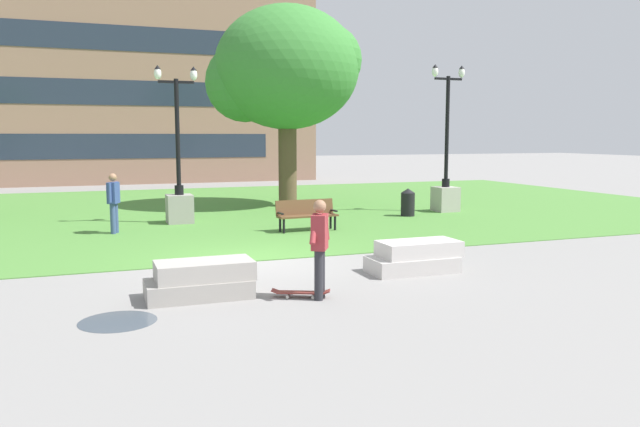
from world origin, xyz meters
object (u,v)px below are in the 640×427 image
(concrete_block_left, at_px, (415,257))
(lamp_post_center, at_px, (446,182))
(skateboard, at_px, (301,292))
(person_skateboarder, at_px, (320,243))
(concrete_block_center, at_px, (201,280))
(lamp_post_right, at_px, (179,192))
(person_bystander_near_lawn, at_px, (114,200))
(park_bench_near_left, at_px, (306,213))
(trash_bin, at_px, (408,202))

(concrete_block_left, height_order, lamp_post_center, lamp_post_center)
(skateboard, bearing_deg, person_skateboarder, -35.55)
(concrete_block_center, bearing_deg, lamp_post_center, 41.14)
(concrete_block_left, relative_size, lamp_post_center, 0.36)
(lamp_post_right, height_order, person_bystander_near_lawn, lamp_post_right)
(park_bench_near_left, bearing_deg, lamp_post_right, 137.80)
(park_bench_near_left, height_order, lamp_post_right, lamp_post_right)
(concrete_block_center, distance_m, skateboard, 1.73)
(concrete_block_center, relative_size, skateboard, 1.81)
(lamp_post_right, bearing_deg, concrete_block_center, -95.57)
(lamp_post_right, bearing_deg, concrete_block_left, -68.40)
(concrete_block_left, bearing_deg, park_bench_near_left, 92.71)
(lamp_post_right, bearing_deg, person_skateboarder, -84.62)
(lamp_post_center, xyz_separation_m, trash_bin, (-1.94, -0.72, -0.58))
(concrete_block_left, distance_m, park_bench_near_left, 6.01)
(person_skateboarder, height_order, park_bench_near_left, person_skateboarder)
(person_skateboarder, bearing_deg, skateboard, 144.45)
(person_bystander_near_lawn, bearing_deg, skateboard, -72.20)
(trash_bin, bearing_deg, skateboard, -127.57)
(park_bench_near_left, distance_m, lamp_post_right, 4.43)
(skateboard, distance_m, person_bystander_near_lawn, 8.99)
(park_bench_near_left, bearing_deg, person_skateboarder, -107.43)
(concrete_block_left, height_order, person_bystander_near_lawn, person_bystander_near_lawn)
(lamp_post_center, bearing_deg, concrete_block_center, -138.86)
(concrete_block_left, xyz_separation_m, person_bystander_near_lawn, (-5.59, 7.40, 0.68))
(concrete_block_center, height_order, concrete_block_left, same)
(person_skateboarder, height_order, skateboard, person_skateboarder)
(park_bench_near_left, bearing_deg, person_bystander_near_lawn, 165.19)
(concrete_block_center, bearing_deg, concrete_block_left, 6.79)
(skateboard, relative_size, person_bystander_near_lawn, 0.59)
(park_bench_near_left, bearing_deg, trash_bin, 23.92)
(concrete_block_center, distance_m, lamp_post_right, 9.56)
(concrete_block_left, bearing_deg, person_bystander_near_lawn, 127.08)
(concrete_block_center, bearing_deg, skateboard, -19.86)
(person_skateboarder, relative_size, lamp_post_right, 0.35)
(concrete_block_center, xyz_separation_m, lamp_post_center, (10.52, 9.19, 0.78))
(concrete_block_center, height_order, trash_bin, trash_bin)
(park_bench_near_left, distance_m, trash_bin, 4.81)
(lamp_post_right, xyz_separation_m, lamp_post_center, (9.60, -0.29, 0.06))
(park_bench_near_left, xyz_separation_m, lamp_post_right, (-3.26, 2.96, 0.48))
(lamp_post_center, bearing_deg, person_bystander_near_lawn, -173.81)
(person_skateboarder, relative_size, skateboard, 1.69)
(concrete_block_center, height_order, lamp_post_right, lamp_post_right)
(park_bench_near_left, bearing_deg, concrete_block_left, -87.29)
(concrete_block_left, bearing_deg, skateboard, -158.68)
(skateboard, distance_m, park_bench_near_left, 7.57)
(skateboard, height_order, trash_bin, trash_bin)
(person_skateboarder, distance_m, lamp_post_right, 10.31)
(concrete_block_left, xyz_separation_m, park_bench_near_left, (-0.28, 5.99, 0.23))
(lamp_post_center, height_order, trash_bin, lamp_post_center)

